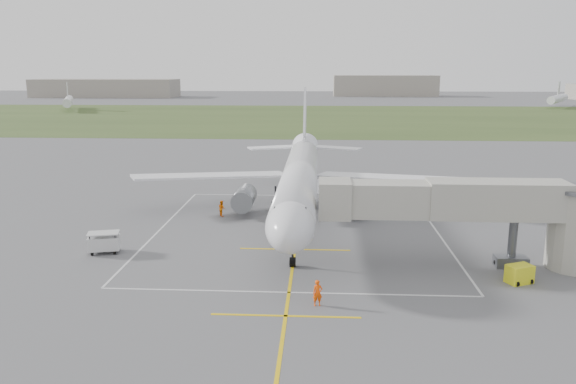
# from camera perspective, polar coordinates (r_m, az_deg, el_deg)

# --- Properties ---
(ground) EXTENTS (700.00, 700.00, 0.00)m
(ground) POSITION_cam_1_polar(r_m,az_deg,el_deg) (60.64, 1.14, -2.89)
(ground) COLOR #5A5A5C
(ground) RESTS_ON ground
(grass_strip) EXTENTS (700.00, 120.00, 0.02)m
(grass_strip) POSITION_cam_1_polar(r_m,az_deg,el_deg) (189.14, 2.62, 7.58)
(grass_strip) COLOR #374C21
(grass_strip) RESTS_ON ground
(apron_markings) EXTENTS (28.20, 60.00, 0.01)m
(apron_markings) POSITION_cam_1_polar(r_m,az_deg,el_deg) (55.05, 0.91, -4.48)
(apron_markings) COLOR yellow
(apron_markings) RESTS_ON ground
(airliner) EXTENTS (38.93, 46.75, 13.52)m
(airliner) POSITION_cam_1_polar(r_m,az_deg,el_deg) (60.37, 1.18, 1.32)
(airliner) COLOR white
(airliner) RESTS_ON ground
(jet_bridge) EXTENTS (23.40, 5.00, 7.20)m
(jet_bridge) POSITION_cam_1_polar(r_m,az_deg,el_deg) (48.30, 19.52, -1.81)
(jet_bridge) COLOR gray
(jet_bridge) RESTS_ON ground
(gpu_unit) EXTENTS (2.22, 1.92, 1.42)m
(gpu_unit) POSITION_cam_1_polar(r_m,az_deg,el_deg) (46.69, 22.46, -7.72)
(gpu_unit) COLOR yellow
(gpu_unit) RESTS_ON ground
(baggage_cart) EXTENTS (2.99, 2.21, 1.87)m
(baggage_cart) POSITION_cam_1_polar(r_m,az_deg,el_deg) (52.50, -18.20, -4.89)
(baggage_cart) COLOR silver
(baggage_cart) RESTS_ON ground
(ramp_worker_nose) EXTENTS (0.74, 0.56, 1.85)m
(ramp_worker_nose) POSITION_cam_1_polar(r_m,az_deg,el_deg) (39.27, 3.03, -10.21)
(ramp_worker_nose) COLOR #FF4E08
(ramp_worker_nose) RESTS_ON ground
(ramp_worker_wing) EXTENTS (1.03, 1.08, 1.77)m
(ramp_worker_wing) POSITION_cam_1_polar(r_m,az_deg,el_deg) (62.59, -6.74, -1.65)
(ramp_worker_wing) COLOR orange
(ramp_worker_wing) RESTS_ON ground
(distant_hangars) EXTENTS (345.00, 49.00, 12.00)m
(distant_hangars) POSITION_cam_1_polar(r_m,az_deg,el_deg) (324.33, 0.02, 10.54)
(distant_hangars) COLOR gray
(distant_hangars) RESTS_ON ground
(distant_aircraft) EXTENTS (215.63, 58.38, 8.85)m
(distant_aircraft) POSITION_cam_1_polar(r_m,az_deg,el_deg) (231.05, 3.48, 9.34)
(distant_aircraft) COLOR white
(distant_aircraft) RESTS_ON ground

